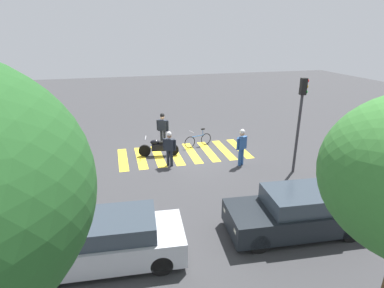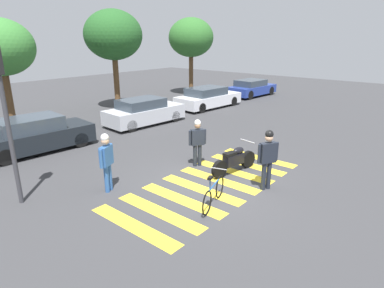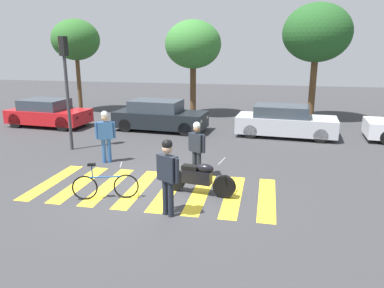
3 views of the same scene
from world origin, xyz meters
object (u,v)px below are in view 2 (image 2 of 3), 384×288
(officer_on_foot, at_px, (197,140))
(pedestrian_bystander, at_px, (106,158))
(police_motorcycle, at_px, (234,160))
(leaning_bicycle, at_px, (214,193))
(car_silver_sedan, at_px, (144,112))
(car_white_van, at_px, (208,98))
(car_blue_hatchback, at_px, (252,88))
(car_black_suv, at_px, (35,135))
(officer_by_motorcycle, at_px, (268,155))
(traffic_light_pole, at_px, (3,103))

(officer_on_foot, height_order, pedestrian_bystander, pedestrian_bystander)
(police_motorcycle, height_order, leaning_bicycle, police_motorcycle)
(pedestrian_bystander, xyz_separation_m, car_silver_sedan, (6.16, 5.19, -0.39))
(car_silver_sedan, bearing_deg, car_white_van, 0.49)
(police_motorcycle, bearing_deg, pedestrian_bystander, 149.52)
(car_blue_hatchback, bearing_deg, car_black_suv, -179.98)
(leaning_bicycle, bearing_deg, car_silver_sedan, 59.28)
(officer_on_foot, relative_size, car_white_van, 0.36)
(police_motorcycle, bearing_deg, car_white_van, 41.99)
(officer_by_motorcycle, distance_m, traffic_light_pole, 7.38)
(pedestrian_bystander, bearing_deg, car_silver_sedan, 40.13)
(leaning_bicycle, bearing_deg, car_blue_hatchback, 26.92)
(car_blue_hatchback, bearing_deg, officer_by_motorcycle, -148.36)
(officer_by_motorcycle, relative_size, car_silver_sedan, 0.43)
(leaning_bicycle, height_order, officer_on_foot, officer_on_foot)
(car_black_suv, relative_size, traffic_light_pole, 1.04)
(pedestrian_bystander, distance_m, car_silver_sedan, 8.07)
(police_motorcycle, xyz_separation_m, officer_by_motorcycle, (-0.46, -1.45, 0.65))
(car_silver_sedan, bearing_deg, police_motorcycle, -108.99)
(officer_by_motorcycle, height_order, pedestrian_bystander, officer_by_motorcycle)
(police_motorcycle, xyz_separation_m, car_black_suv, (-3.29, 7.41, 0.23))
(pedestrian_bystander, bearing_deg, officer_on_foot, -13.06)
(car_black_suv, xyz_separation_m, car_white_van, (11.49, -0.03, -0.04))
(car_black_suv, bearing_deg, car_silver_sedan, -0.80)
(car_silver_sedan, height_order, car_blue_hatchback, car_silver_sedan)
(leaning_bicycle, bearing_deg, car_black_suv, 96.61)
(car_white_van, xyz_separation_m, traffic_light_pole, (-13.90, -3.95, 2.22))
(car_black_suv, distance_m, traffic_light_pole, 5.14)
(officer_by_motorcycle, xyz_separation_m, pedestrian_bystander, (-3.18, 3.59, -0.05))
(police_motorcycle, xyz_separation_m, car_white_van, (8.20, 7.38, 0.20))
(traffic_light_pole, bearing_deg, pedestrian_bystander, -32.00)
(car_black_suv, distance_m, car_silver_sedan, 5.82)
(officer_by_motorcycle, xyz_separation_m, traffic_light_pole, (-5.24, 4.88, 1.76))
(police_motorcycle, height_order, pedestrian_bystander, pedestrian_bystander)
(police_motorcycle, height_order, officer_by_motorcycle, officer_by_motorcycle)
(officer_on_foot, distance_m, pedestrian_bystander, 3.41)
(leaning_bicycle, height_order, officer_by_motorcycle, officer_by_motorcycle)
(leaning_bicycle, bearing_deg, pedestrian_bystander, 113.58)
(traffic_light_pole, bearing_deg, officer_on_foot, -20.93)
(car_blue_hatchback, bearing_deg, police_motorcycle, -151.97)
(pedestrian_bystander, bearing_deg, officer_by_motorcycle, -48.50)
(traffic_light_pole, bearing_deg, car_black_suv, 58.81)
(leaning_bicycle, bearing_deg, officer_on_foot, 47.61)
(car_black_suv, bearing_deg, car_white_van, -0.16)
(pedestrian_bystander, xyz_separation_m, car_black_suv, (0.35, 5.27, -0.37))
(leaning_bicycle, xyz_separation_m, officer_on_foot, (2.02, 2.21, 0.61))
(car_silver_sedan, height_order, car_white_van, car_silver_sedan)
(police_motorcycle, bearing_deg, leaning_bicycle, -160.15)
(officer_on_foot, xyz_separation_m, car_black_suv, (-2.98, 6.04, -0.30))
(leaning_bicycle, xyz_separation_m, pedestrian_bystander, (-1.30, 2.98, 0.68))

